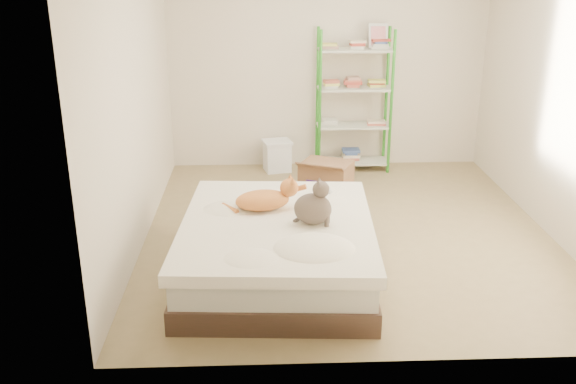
{
  "coord_description": "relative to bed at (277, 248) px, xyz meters",
  "views": [
    {
      "loc": [
        -0.8,
        -5.6,
        2.5
      ],
      "look_at": [
        -0.59,
        -0.57,
        0.62
      ],
      "focal_mm": 40.0,
      "sensor_mm": 36.0,
      "label": 1
    }
  ],
  "objects": [
    {
      "name": "bed",
      "position": [
        0.0,
        0.0,
        0.0
      ],
      "size": [
        1.64,
        1.99,
        0.49
      ],
      "rotation": [
        0.0,
        0.0,
        -0.06
      ],
      "color": "#4A3027",
      "rests_on": "ground"
    },
    {
      "name": "white_bin",
      "position": [
        0.07,
        2.72,
        -0.05
      ],
      "size": [
        0.39,
        0.36,
        0.38
      ],
      "rotation": [
        0.0,
        0.0,
        0.23
      ],
      "color": "white",
      "rests_on": "ground"
    },
    {
      "name": "room",
      "position": [
        0.69,
        0.87,
        1.06
      ],
      "size": [
        3.81,
        4.21,
        2.61
      ],
      "color": "olive",
      "rests_on": "ground"
    },
    {
      "name": "cardboard_box",
      "position": [
        0.59,
        1.89,
        -0.06
      ],
      "size": [
        0.65,
        0.67,
        0.42
      ],
      "rotation": [
        0.0,
        0.0,
        -0.43
      ],
      "color": "olive",
      "rests_on": "ground"
    },
    {
      "name": "shelf_unit",
      "position": [
        0.99,
        2.75,
        0.65
      ],
      "size": [
        0.88,
        0.36,
        1.74
      ],
      "color": "green",
      "rests_on": "ground"
    },
    {
      "name": "orange_cat",
      "position": [
        -0.12,
        0.24,
        0.35
      ],
      "size": [
        0.58,
        0.37,
        0.22
      ],
      "primitive_type": null,
      "rotation": [
        0.0,
        0.0,
        0.16
      ],
      "color": "orange",
      "rests_on": "bed"
    },
    {
      "name": "grey_cat",
      "position": [
        0.28,
        -0.07,
        0.42
      ],
      "size": [
        0.36,
        0.32,
        0.36
      ],
      "primitive_type": null,
      "rotation": [
        0.0,
        0.0,
        1.4
      ],
      "color": "brown",
      "rests_on": "bed"
    }
  ]
}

